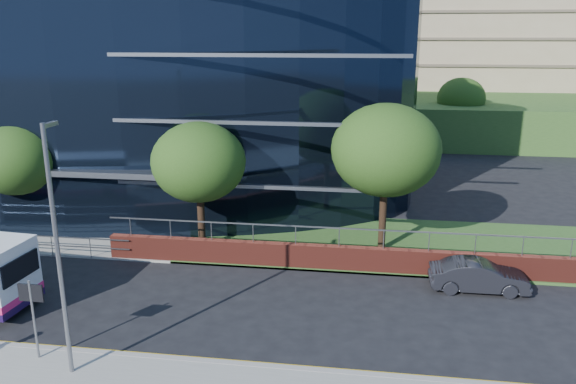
% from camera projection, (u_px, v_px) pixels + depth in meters
% --- Properties ---
extents(grass_verge, '(36.00, 8.00, 0.12)m').
position_uv_depth(grass_verge, '(542.00, 251.00, 28.12)').
color(grass_verge, '#2D511E').
rests_on(grass_verge, ground).
extents(glass_office, '(44.00, 23.10, 16.00)m').
position_uv_depth(glass_office, '(94.00, 72.00, 39.16)').
color(glass_office, black).
rests_on(glass_office, ground).
extents(retaining_wall, '(34.00, 0.40, 2.11)m').
position_uv_depth(retaining_wall, '(473.00, 266.00, 24.99)').
color(retaining_wall, maroon).
rests_on(retaining_wall, ground).
extents(apartment_block, '(60.00, 42.00, 30.00)m').
position_uv_depth(apartment_block, '(512.00, 29.00, 68.05)').
color(apartment_block, '#2D511E').
rests_on(apartment_block, ground).
extents(street_sign, '(0.85, 0.09, 2.80)m').
position_uv_depth(street_sign, '(32.00, 303.00, 18.22)').
color(street_sign, slate).
rests_on(street_sign, pavement_near).
extents(tree_far_b, '(4.29, 4.29, 6.05)m').
position_uv_depth(tree_far_b, '(16.00, 160.00, 29.24)').
color(tree_far_b, black).
rests_on(tree_far_b, ground).
extents(tree_far_c, '(4.62, 4.62, 6.51)m').
position_uv_depth(tree_far_c, '(199.00, 162.00, 27.31)').
color(tree_far_c, black).
rests_on(tree_far_c, ground).
extents(tree_far_d, '(5.28, 5.28, 7.44)m').
position_uv_depth(tree_far_d, '(386.00, 150.00, 26.86)').
color(tree_far_d, black).
rests_on(tree_far_d, ground).
extents(tree_dist_e, '(4.62, 4.62, 6.51)m').
position_uv_depth(tree_dist_e, '(461.00, 98.00, 54.53)').
color(tree_dist_e, black).
rests_on(tree_dist_e, ground).
extents(streetlight_east, '(0.15, 0.77, 8.00)m').
position_uv_depth(streetlight_east, '(57.00, 246.00, 16.83)').
color(streetlight_east, slate).
rests_on(streetlight_east, pavement_near).
extents(parked_car, '(4.10, 1.47, 1.34)m').
position_uv_depth(parked_car, '(479.00, 276.00, 23.78)').
color(parked_car, black).
rests_on(parked_car, ground).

